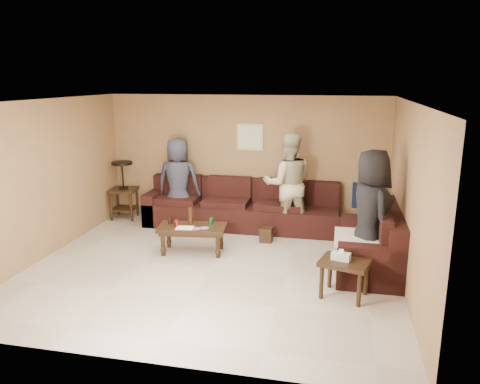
{
  "coord_description": "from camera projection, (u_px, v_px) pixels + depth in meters",
  "views": [
    {
      "loc": [
        1.8,
        -6.41,
        2.82
      ],
      "look_at": [
        0.25,
        0.85,
        1.0
      ],
      "focal_mm": 35.0,
      "sensor_mm": 36.0,
      "label": 1
    }
  ],
  "objects": [
    {
      "name": "person_right",
      "position": [
        370.0,
        214.0,
        6.68
      ],
      "size": [
        0.88,
        1.06,
        1.86
      ],
      "primitive_type": "imported",
      "rotation": [
        0.0,
        0.0,
        1.95
      ],
      "color": "black",
      "rests_on": "ground"
    },
    {
      "name": "side_table_right",
      "position": [
        344.0,
        266.0,
        6.09
      ],
      "size": [
        0.73,
        0.65,
        0.65
      ],
      "rotation": [
        0.0,
        0.0,
        -0.27
      ],
      "color": "black",
      "rests_on": "ground"
    },
    {
      "name": "room",
      "position": [
        211.0,
        160.0,
        6.73
      ],
      "size": [
        5.6,
        5.5,
        2.5
      ],
      "color": "#B8AC9C",
      "rests_on": "ground"
    },
    {
      "name": "sectional_sofa",
      "position": [
        279.0,
        222.0,
        8.32
      ],
      "size": [
        4.65,
        2.9,
        0.97
      ],
      "color": "black",
      "rests_on": "ground"
    },
    {
      "name": "waste_bin",
      "position": [
        266.0,
        235.0,
        8.24
      ],
      "size": [
        0.22,
        0.22,
        0.26
      ],
      "primitive_type": "cube",
      "rotation": [
        0.0,
        0.0,
        -0.03
      ],
      "color": "black",
      "rests_on": "ground"
    },
    {
      "name": "wall_art",
      "position": [
        250.0,
        137.0,
        9.05
      ],
      "size": [
        0.52,
        0.04,
        0.52
      ],
      "color": "tan",
      "rests_on": "ground"
    },
    {
      "name": "end_table_left",
      "position": [
        124.0,
        189.0,
        9.51
      ],
      "size": [
        0.58,
        0.58,
        1.18
      ],
      "rotation": [
        0.0,
        0.0,
        0.13
      ],
      "color": "black",
      "rests_on": "ground"
    },
    {
      "name": "person_middle",
      "position": [
        288.0,
        184.0,
        8.5
      ],
      "size": [
        1.06,
        0.92,
        1.88
      ],
      "primitive_type": "imported",
      "rotation": [
        0.0,
        0.0,
        3.39
      ],
      "color": "tan",
      "rests_on": "ground"
    },
    {
      "name": "person_left",
      "position": [
        178.0,
        181.0,
        9.08
      ],
      "size": [
        0.86,
        0.59,
        1.72
      ],
      "primitive_type": "imported",
      "rotation": [
        0.0,
        0.0,
        3.19
      ],
      "color": "#2C2F3D",
      "rests_on": "ground"
    },
    {
      "name": "coffee_table",
      "position": [
        192.0,
        230.0,
        7.67
      ],
      "size": [
        1.15,
        0.68,
        0.74
      ],
      "rotation": [
        0.0,
        0.0,
        0.12
      ],
      "color": "black",
      "rests_on": "ground"
    }
  ]
}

